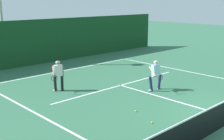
{
  "coord_description": "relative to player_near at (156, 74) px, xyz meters",
  "views": [
    {
      "loc": [
        -10.78,
        -4.44,
        4.45
      ],
      "look_at": [
        -0.8,
        6.1,
        1.0
      ],
      "focal_mm": 47.54,
      "sensor_mm": 36.0,
      "label": 1
    }
  ],
  "objects": [
    {
      "name": "court_line_baseline_far",
      "position": [
        -0.65,
        6.68,
        -0.83
      ],
      "size": [
        10.63,
        0.1,
        0.01
      ],
      "primitive_type": "cube",
      "color": "white",
      "rests_on": "ground_plane"
    },
    {
      "name": "tennis_ball",
      "position": [
        -3.35,
        -2.52,
        -0.8
      ],
      "size": [
        0.07,
        0.07,
        0.07
      ],
      "primitive_type": "sphere",
      "color": "#D1E033",
      "rests_on": "ground_plane"
    },
    {
      "name": "back_fence_windscreen",
      "position": [
        -0.65,
        9.66,
        0.73
      ],
      "size": [
        23.11,
        0.12,
        3.14
      ],
      "primitive_type": "cube",
      "color": "#154220",
      "rests_on": "ground_plane"
    },
    {
      "name": "court_line_centre",
      "position": [
        -0.65,
        -1.26,
        -0.83
      ],
      "size": [
        0.1,
        6.4,
        0.01
      ],
      "primitive_type": "cube",
      "color": "white",
      "rests_on": "ground_plane"
    },
    {
      "name": "player_near",
      "position": [
        0.0,
        0.0,
        0.0
      ],
      "size": [
        0.92,
        0.86,
        1.54
      ],
      "rotation": [
        0.0,
        0.0,
        3.04
      ],
      "color": "#1E234C",
      "rests_on": "ground_plane"
    },
    {
      "name": "tennis_ball_extra",
      "position": [
        -2.93,
        -1.33,
        -0.8
      ],
      "size": [
        0.07,
        0.07,
        0.07
      ],
      "primitive_type": "sphere",
      "color": "#D1E033",
      "rests_on": "ground_plane"
    },
    {
      "name": "court_line_service",
      "position": [
        -0.65,
        1.8,
        -0.83
      ],
      "size": [
        8.67,
        0.1,
        0.01
      ],
      "primitive_type": "cube",
      "color": "white",
      "rests_on": "ground_plane"
    },
    {
      "name": "player_far",
      "position": [
        -3.59,
        3.26,
        0.01
      ],
      "size": [
        0.93,
        0.82,
        1.54
      ],
      "rotation": [
        0.0,
        0.0,
        2.7
      ],
      "color": "black",
      "rests_on": "ground_plane"
    }
  ]
}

